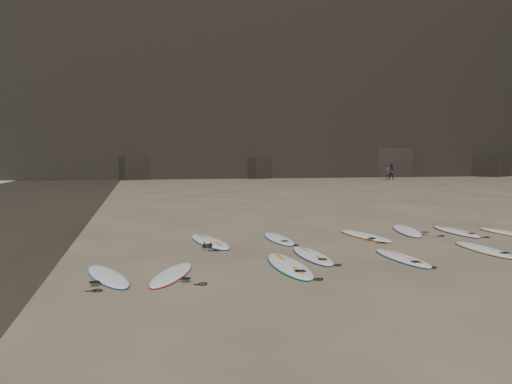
# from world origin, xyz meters

# --- Properties ---
(ground) EXTENTS (240.00, 240.00, 0.00)m
(ground) POSITION_xyz_m (0.00, 0.00, 0.00)
(ground) COLOR #897559
(ground) RESTS_ON ground
(headland) EXTENTS (170.00, 101.00, 63.47)m
(headland) POSITION_xyz_m (23.84, 48.78, 21.02)
(headland) COLOR black
(headland) RESTS_ON ground
(surfboard_0) EXTENTS (1.32, 2.27, 0.08)m
(surfboard_0) POSITION_xyz_m (-4.53, -0.94, 0.04)
(surfboard_0) COLOR white
(surfboard_0) RESTS_ON ground
(surfboard_1) EXTENTS (0.69, 2.75, 0.10)m
(surfboard_1) POSITION_xyz_m (-1.95, -0.72, 0.05)
(surfboard_1) COLOR white
(surfboard_1) RESTS_ON ground
(surfboard_2) EXTENTS (0.61, 2.44, 0.09)m
(surfboard_2) POSITION_xyz_m (-1.06, 0.26, 0.04)
(surfboard_2) COLOR white
(surfboard_2) RESTS_ON ground
(surfboard_3) EXTENTS (0.60, 2.31, 0.08)m
(surfboard_3) POSITION_xyz_m (0.93, -0.51, 0.04)
(surfboard_3) COLOR white
(surfboard_3) RESTS_ON ground
(surfboard_4) EXTENTS (0.71, 2.49, 0.09)m
(surfboard_4) POSITION_xyz_m (3.56, -0.06, 0.04)
(surfboard_4) COLOR white
(surfboard_4) RESTS_ON ground
(surfboard_5) EXTENTS (1.15, 2.80, 0.10)m
(surfboard_5) POSITION_xyz_m (-3.22, 2.80, 0.05)
(surfboard_5) COLOR white
(surfboard_5) RESTS_ON ground
(surfboard_6) EXTENTS (0.60, 2.38, 0.09)m
(surfboard_6) POSITION_xyz_m (-1.17, 2.85, 0.04)
(surfboard_6) COLOR white
(surfboard_6) RESTS_ON ground
(surfboard_7) EXTENTS (1.01, 2.58, 0.09)m
(surfboard_7) POSITION_xyz_m (1.54, 2.77, 0.05)
(surfboard_7) COLOR white
(surfboard_7) RESTS_ON ground
(surfboard_8) EXTENTS (1.38, 2.77, 0.10)m
(surfboard_8) POSITION_xyz_m (3.34, 3.43, 0.05)
(surfboard_8) COLOR white
(surfboard_8) RESTS_ON ground
(surfboard_9) EXTENTS (0.78, 2.56, 0.09)m
(surfboard_9) POSITION_xyz_m (4.78, 2.90, 0.05)
(surfboard_9) COLOR white
(surfboard_9) RESTS_ON ground
(surfboard_10) EXTENTS (0.59, 2.24, 0.08)m
(surfboard_10) POSITION_xyz_m (6.19, 2.38, 0.04)
(surfboard_10) COLOR white
(surfboard_10) RESTS_ON ground
(surfboard_11) EXTENTS (1.23, 2.35, 0.08)m
(surfboard_11) POSITION_xyz_m (-5.80, -0.80, 0.04)
(surfboard_11) COLOR white
(surfboard_11) RESTS_ON ground
(person_a) EXTENTS (0.73, 0.58, 1.75)m
(person_a) POSITION_xyz_m (20.92, 37.60, 0.88)
(person_a) COLOR black
(person_a) RESTS_ON ground
(person_b) EXTENTS (1.06, 1.03, 1.72)m
(person_b) POSITION_xyz_m (21.89, 38.52, 0.86)
(person_b) COLOR black
(person_b) RESTS_ON ground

